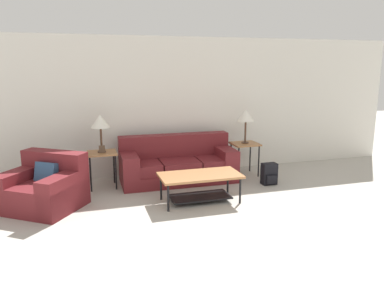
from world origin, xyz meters
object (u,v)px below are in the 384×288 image
(couch, at_px, (178,165))
(side_table_left, at_px, (102,156))
(coffee_table, at_px, (200,181))
(table_lamp_left, at_px, (100,122))
(side_table_right, at_px, (245,147))
(table_lamp_right, at_px, (246,116))
(backpack, at_px, (269,174))
(armchair, at_px, (44,189))

(couch, bearing_deg, side_table_left, 179.76)
(coffee_table, relative_size, table_lamp_left, 1.93)
(side_table_right, bearing_deg, table_lamp_right, 0.00)
(coffee_table, bearing_deg, backpack, 18.22)
(table_lamp_right, bearing_deg, armchair, -168.34)
(couch, height_order, table_lamp_right, table_lamp_right)
(armchair, relative_size, side_table_right, 2.18)
(armchair, bearing_deg, backpack, 0.88)
(side_table_left, distance_m, side_table_right, 2.66)
(side_table_right, relative_size, table_lamp_right, 0.97)
(table_lamp_right, distance_m, backpack, 1.18)
(coffee_table, height_order, side_table_right, side_table_right)
(table_lamp_left, bearing_deg, coffee_table, -39.52)
(couch, relative_size, armchair, 1.51)
(coffee_table, xyz_separation_m, table_lamp_left, (-1.39, 1.15, 0.82))
(armchair, bearing_deg, side_table_left, 39.57)
(armchair, xyz_separation_m, table_lamp_left, (0.88, 0.73, 0.85))
(side_table_right, bearing_deg, backpack, -75.50)
(side_table_right, xyz_separation_m, table_lamp_right, (0.00, 0.00, 0.59))
(side_table_left, relative_size, table_lamp_left, 0.97)
(side_table_left, bearing_deg, couch, -0.24)
(coffee_table, relative_size, side_table_right, 1.99)
(armchair, xyz_separation_m, backpack, (3.72, 0.06, -0.11))
(couch, height_order, side_table_right, couch)
(couch, bearing_deg, side_table_right, 0.24)
(couch, distance_m, armchair, 2.33)
(side_table_right, bearing_deg, table_lamp_left, 180.00)
(coffee_table, distance_m, backpack, 1.52)
(side_table_right, bearing_deg, side_table_left, 180.00)
(armchair, bearing_deg, table_lamp_right, 11.66)
(table_lamp_left, height_order, backpack, table_lamp_left)
(side_table_left, height_order, side_table_right, same)
(table_lamp_left, bearing_deg, side_table_right, 0.00)
(armchair, distance_m, side_table_left, 1.18)
(coffee_table, distance_m, side_table_right, 1.72)
(backpack, bearing_deg, table_lamp_right, 104.50)
(coffee_table, distance_m, side_table_left, 1.82)
(couch, bearing_deg, armchair, -161.85)
(table_lamp_right, bearing_deg, table_lamp_left, 180.00)
(couch, distance_m, table_lamp_right, 1.57)
(coffee_table, height_order, side_table_left, side_table_left)
(table_lamp_right, xyz_separation_m, backpack, (0.17, -0.67, -0.96))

